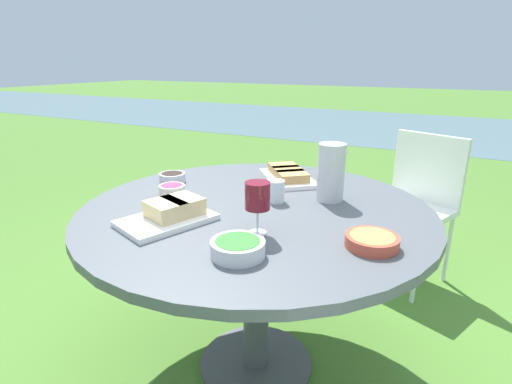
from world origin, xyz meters
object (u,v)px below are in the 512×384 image
Objects in this scene: dining_table at (256,230)px; wine_glass at (257,197)px; water_pitcher at (331,172)px; chair_near_right at (415,196)px.

dining_table is 7.69× the size of wine_glass.
water_pitcher is 0.45m from wine_glass.
water_pitcher reaches higher than dining_table.
water_pitcher reaches higher than chair_near_right.
wine_glass reaches higher than dining_table.
water_pitcher is at bearing -104.56° from chair_near_right.
wine_glass is at bearing -61.28° from dining_table.
dining_table is 0.38m from water_pitcher.
chair_near_right is 4.99× the size of wine_glass.
dining_table is at bearing 118.72° from wine_glass.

